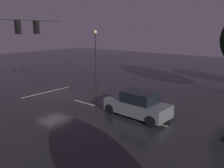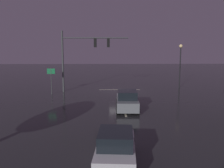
{
  "view_description": "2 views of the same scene",
  "coord_description": "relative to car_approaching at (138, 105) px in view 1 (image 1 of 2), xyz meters",
  "views": [
    {
      "loc": [
        11.64,
        16.56,
        5.48
      ],
      "look_at": [
        -0.35,
        6.53,
        1.82
      ],
      "focal_mm": 36.64,
      "sensor_mm": 36.0,
      "label": 1
    },
    {
      "loc": [
        1.44,
        31.07,
        5.81
      ],
      "look_at": [
        1.03,
        5.95,
        1.81
      ],
      "focal_mm": 42.26,
      "sensor_mm": 36.0,
      "label": 2
    }
  ],
  "objects": [
    {
      "name": "car_approaching",
      "position": [
        0.0,
        0.0,
        0.0
      ],
      "size": [
        2.02,
        4.42,
        1.7
      ],
      "color": "slate",
      "rests_on": "ground_plane"
    },
    {
      "name": "stop_bar",
      "position": [
        0.24,
        -9.75,
        -0.79
      ],
      "size": [
        5.0,
        0.16,
        0.01
      ],
      "primitive_type": "cube",
      "color": "beige",
      "rests_on": "ground_plane"
    },
    {
      "name": "lane_dash_mid",
      "position": [
        0.24,
        1.2,
        -0.79
      ],
      "size": [
        0.16,
        2.2,
        0.01
      ],
      "primitive_type": "cube",
      "rotation": [
        0.0,
        0.0,
        1.57
      ],
      "color": "beige",
      "rests_on": "ground_plane"
    },
    {
      "name": "lane_dash_far",
      "position": [
        0.24,
        -4.8,
        -0.79
      ],
      "size": [
        0.16,
        2.2,
        0.01
      ],
      "primitive_type": "cube",
      "rotation": [
        0.0,
        0.0,
        1.57
      ],
      "color": "beige",
      "rests_on": "ground_plane"
    },
    {
      "name": "street_lamp_left_kerb",
      "position": [
        -7.52,
        -10.97,
        3.04
      ],
      "size": [
        0.44,
        0.44,
        5.55
      ],
      "color": "black",
      "rests_on": "ground_plane"
    },
    {
      "name": "ground_plane",
      "position": [
        0.24,
        -8.8,
        -0.8
      ],
      "size": [
        80.0,
        80.0,
        0.0
      ],
      "primitive_type": "plane",
      "color": "#232326"
    }
  ]
}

